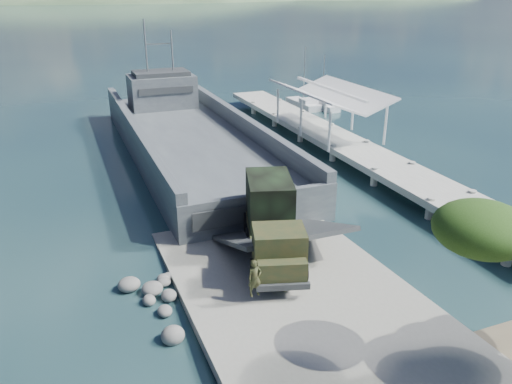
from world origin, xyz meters
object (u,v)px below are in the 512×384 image
at_px(landing_craft, 191,144).
at_px(sailboat_near, 323,106).
at_px(pier, 334,132).
at_px(military_truck, 272,221).
at_px(soldier, 255,286).
at_px(sailboat_far, 304,104).

height_order(landing_craft, sailboat_near, landing_craft).
bearing_deg(landing_craft, pier, -14.47).
bearing_deg(sailboat_near, military_truck, -129.08).
relative_size(landing_craft, military_truck, 4.69).
height_order(soldier, sailboat_far, sailboat_far).
distance_m(pier, sailboat_far, 16.68).
bearing_deg(military_truck, pier, 68.13).
relative_size(landing_craft, soldier, 22.65).
xyz_separation_m(soldier, sailboat_far, (20.21, 35.63, -0.96)).
bearing_deg(pier, soldier, -127.41).
height_order(landing_craft, sailboat_far, landing_craft).
height_order(pier, landing_craft, landing_craft).
height_order(military_truck, sailboat_near, sailboat_near).
relative_size(pier, military_truck, 5.40).
bearing_deg(landing_craft, military_truck, -92.01).
bearing_deg(military_truck, sailboat_far, 77.42).
bearing_deg(soldier, pier, 50.02).
bearing_deg(landing_craft, sailboat_far, 36.61).
bearing_deg(pier, sailboat_near, 64.57).
xyz_separation_m(military_truck, sailboat_near, (19.56, 30.41, -1.97)).
bearing_deg(sailboat_far, landing_craft, -145.15).
xyz_separation_m(pier, sailboat_near, (6.85, 14.41, -1.26)).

